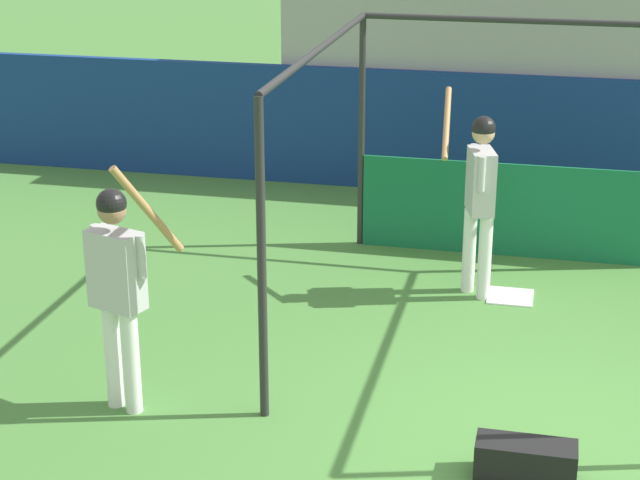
{
  "coord_description": "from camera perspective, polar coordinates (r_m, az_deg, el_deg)",
  "views": [
    {
      "loc": [
        -0.27,
        -7.04,
        4.14
      ],
      "look_at": [
        -2.18,
        1.36,
        0.99
      ],
      "focal_mm": 60.0,
      "sensor_mm": 36.0,
      "label": 1
    }
  ],
  "objects": [
    {
      "name": "player_batter",
      "position": [
        10.35,
        8.49,
        2.74
      ],
      "size": [
        0.59,
        0.81,
        1.96
      ],
      "rotation": [
        0.0,
        0.0,
        1.83
      ],
      "color": "white",
      "rests_on": "ground"
    },
    {
      "name": "equipment_bag",
      "position": [
        7.74,
        10.9,
        -11.48
      ],
      "size": [
        0.7,
        0.28,
        0.28
      ],
      "color": "black",
      "rests_on": "ground"
    },
    {
      "name": "home_plate",
      "position": [
        10.7,
        10.12,
        -2.99
      ],
      "size": [
        0.44,
        0.44,
        0.02
      ],
      "color": "white",
      "rests_on": "ground"
    },
    {
      "name": "ground_plane",
      "position": [
        8.17,
        13.17,
        -10.96
      ],
      "size": [
        60.0,
        60.0,
        0.0
      ],
      "primitive_type": "plane",
      "color": "#477F38"
    },
    {
      "name": "player_waiting",
      "position": [
        8.2,
        -10.74,
        -2.06
      ],
      "size": [
        0.78,
        0.5,
        2.08
      ],
      "rotation": [
        0.0,
        0.0,
        -0.33
      ],
      "color": "white",
      "rests_on": "ground"
    },
    {
      "name": "outfield_wall",
      "position": [
        13.63,
        13.61,
        5.19
      ],
      "size": [
        24.0,
        0.12,
        1.55
      ],
      "color": "navy",
      "rests_on": "ground"
    },
    {
      "name": "bleacher_section",
      "position": [
        15.08,
        13.87,
        9.83
      ],
      "size": [
        7.6,
        3.2,
        3.23
      ],
      "color": "#9E9E99",
      "rests_on": "ground"
    },
    {
      "name": "batting_cage",
      "position": [
        10.64,
        10.05,
        3.55
      ],
      "size": [
        3.34,
        4.05,
        2.56
      ],
      "color": "#282828",
      "rests_on": "ground"
    }
  ]
}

